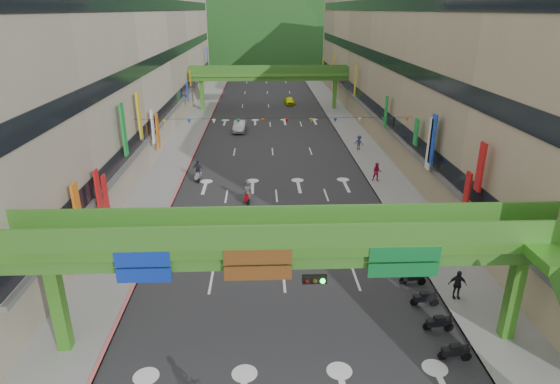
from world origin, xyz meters
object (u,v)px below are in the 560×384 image
object	(u,v)px
scooter_rider_mid	(266,232)
car_yellow	(289,101)
overpass_near	(312,258)
pedestrian_red	(377,173)
car_silver	(240,126)

from	to	relation	value
scooter_rider_mid	car_yellow	xyz separation A→B (m)	(4.75, 52.78, -0.44)
overpass_near	scooter_rider_mid	distance (m)	11.96
car_yellow	pedestrian_red	size ratio (longest dim) A/B	2.12
car_silver	car_yellow	bearing A→B (deg)	70.59
car_yellow	pedestrian_red	xyz separation A→B (m)	(6.09, -40.08, 0.25)
overpass_near	scooter_rider_mid	size ratio (longest dim) A/B	13.14
overpass_near	car_silver	size ratio (longest dim) A/B	6.20
pedestrian_red	car_yellow	bearing A→B (deg)	107.30
overpass_near	pedestrian_red	distance (m)	25.71
overpass_near	scooter_rider_mid	world-z (taller)	overpass_near
scooter_rider_mid	car_yellow	world-z (taller)	scooter_rider_mid
pedestrian_red	scooter_rider_mid	bearing A→B (deg)	-121.86
overpass_near	car_yellow	world-z (taller)	overpass_near
car_silver	pedestrian_red	world-z (taller)	pedestrian_red
overpass_near	car_silver	world-z (taller)	overpass_near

